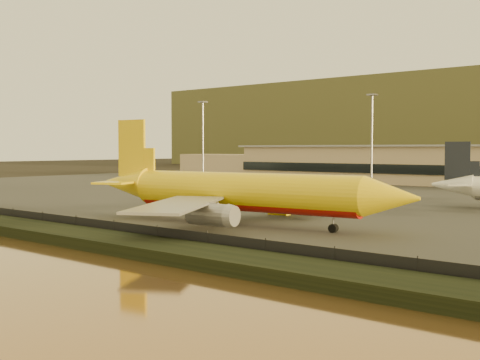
% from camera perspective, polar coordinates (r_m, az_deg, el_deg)
% --- Properties ---
extents(ground, '(900.00, 900.00, 0.00)m').
position_cam_1_polar(ground, '(88.00, -6.03, -4.59)').
color(ground, black).
rests_on(ground, ground).
extents(embankment, '(320.00, 7.00, 1.40)m').
position_cam_1_polar(embankment, '(77.07, -15.12, -5.24)').
color(embankment, black).
rests_on(embankment, ground).
extents(tarmac, '(320.00, 220.00, 0.20)m').
position_cam_1_polar(tarmac, '(168.45, 17.69, -1.06)').
color(tarmac, '#2D2D2D').
rests_on(tarmac, ground).
extents(perimeter_fence, '(300.00, 0.05, 2.20)m').
position_cam_1_polar(perimeter_fence, '(79.35, -12.77, -4.53)').
color(perimeter_fence, black).
rests_on(perimeter_fence, tarmac).
extents(terminal_building, '(202.00, 25.00, 12.60)m').
position_cam_1_polar(terminal_building, '(201.90, 17.12, 1.35)').
color(terminal_building, tan).
rests_on(terminal_building, tarmac).
extents(apron_light_masts, '(152.20, 12.20, 25.40)m').
position_cam_1_polar(apron_light_masts, '(144.13, 20.38, 4.44)').
color(apron_light_masts, slate).
rests_on(apron_light_masts, tarmac).
extents(dhl_cargo_jet, '(54.32, 52.84, 16.22)m').
position_cam_1_polar(dhl_cargo_jet, '(89.57, -0.12, -1.20)').
color(dhl_cargo_jet, yellow).
rests_on(dhl_cargo_jet, tarmac).
extents(gse_vehicle_yellow, '(3.81, 2.10, 1.63)m').
position_cam_1_polar(gse_vehicle_yellow, '(103.84, 3.73, -2.86)').
color(gse_vehicle_yellow, yellow).
rests_on(gse_vehicle_yellow, tarmac).
extents(gse_vehicle_white, '(4.29, 2.55, 1.81)m').
position_cam_1_polar(gse_vehicle_white, '(128.07, -5.23, -1.71)').
color(gse_vehicle_white, white).
rests_on(gse_vehicle_white, tarmac).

